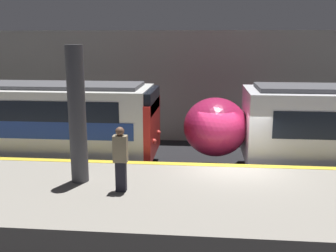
# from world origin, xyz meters

# --- Properties ---
(ground_plane) EXTENTS (120.00, 120.00, 0.00)m
(ground_plane) POSITION_xyz_m (0.00, 0.00, 0.00)
(ground_plane) COLOR black
(platform) EXTENTS (40.00, 5.01, 0.98)m
(platform) POSITION_xyz_m (0.00, -2.50, 0.48)
(platform) COLOR gray
(platform) RESTS_ON ground
(station_rear_barrier) EXTENTS (50.00, 0.15, 5.44)m
(station_rear_barrier) POSITION_xyz_m (0.00, 6.71, 2.72)
(station_rear_barrier) COLOR #9E998E
(station_rear_barrier) RESTS_ON ground
(support_pillar_near) EXTENTS (0.50, 0.50, 3.93)m
(support_pillar_near) POSITION_xyz_m (-4.60, -1.99, 2.94)
(support_pillar_near) COLOR #47474C
(support_pillar_near) RESTS_ON platform
(person_waiting) EXTENTS (0.38, 0.24, 1.80)m
(person_waiting) POSITION_xyz_m (-3.23, -2.66, 1.93)
(person_waiting) COLOR black
(person_waiting) RESTS_ON platform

